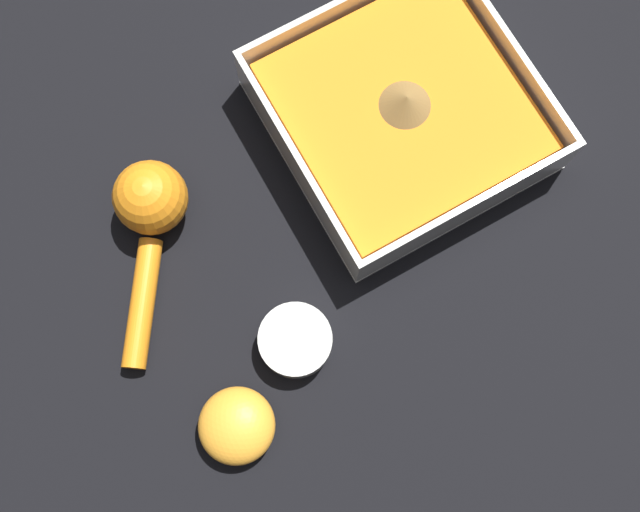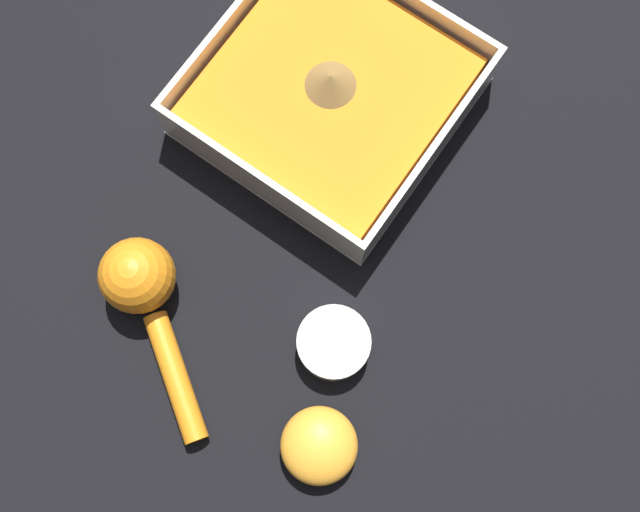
# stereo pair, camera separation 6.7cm
# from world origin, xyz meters

# --- Properties ---
(ground_plane) EXTENTS (4.00, 4.00, 0.00)m
(ground_plane) POSITION_xyz_m (0.00, 0.00, 0.00)
(ground_plane) COLOR black
(square_dish) EXTENTS (0.23, 0.23, 0.07)m
(square_dish) POSITION_xyz_m (-0.03, -0.01, 0.03)
(square_dish) COLOR silver
(square_dish) RESTS_ON ground_plane
(spice_bowl) EXTENTS (0.07, 0.07, 0.03)m
(spice_bowl) POSITION_xyz_m (0.11, -0.20, 0.01)
(spice_bowl) COLOR silver
(spice_bowl) RESTS_ON ground_plane
(lemon_squeezer) EXTENTS (0.17, 0.13, 0.07)m
(lemon_squeezer) POSITION_xyz_m (-0.06, -0.26, 0.03)
(lemon_squeezer) COLOR orange
(lemon_squeezer) RESTS_ON ground_plane
(lemon_half) EXTENTS (0.07, 0.07, 0.04)m
(lemon_half) POSITION_xyz_m (0.15, -0.28, 0.02)
(lemon_half) COLOR orange
(lemon_half) RESTS_ON ground_plane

